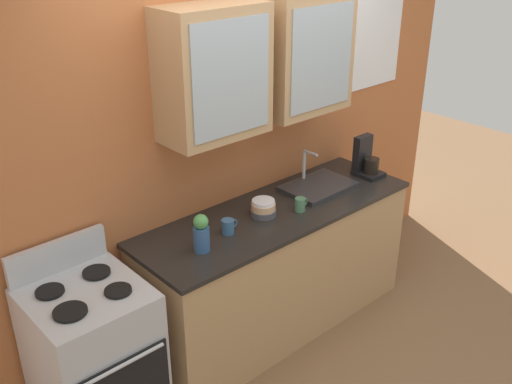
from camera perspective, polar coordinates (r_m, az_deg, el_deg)
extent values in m
plane|color=brown|center=(4.33, 1.90, -12.43)|extent=(10.00, 10.00, 0.00)
cube|color=#B76638|center=(3.89, -1.64, 6.99)|extent=(4.17, 0.10, 2.85)
cube|color=tan|center=(3.40, -4.15, 11.37)|extent=(0.63, 0.32, 0.75)
cube|color=#9EADB7|center=(3.28, -2.34, 10.87)|extent=(0.54, 0.01, 0.64)
cube|color=tan|center=(3.88, 4.57, 13.14)|extent=(0.63, 0.32, 0.75)
cube|color=#9EADB7|center=(3.77, 6.41, 12.70)|extent=(0.54, 0.01, 0.64)
cube|color=white|center=(4.67, 11.27, 14.86)|extent=(0.66, 0.01, 0.83)
cube|color=tan|center=(4.08, 1.99, -7.58)|extent=(1.97, 0.63, 0.88)
cube|color=black|center=(3.85, 2.09, -1.93)|extent=(1.99, 0.65, 0.03)
cube|color=silver|center=(3.45, -15.29, -15.49)|extent=(0.58, 0.60, 0.91)
cylinder|color=silver|center=(3.09, -12.69, -15.97)|extent=(0.47, 0.02, 0.02)
cube|color=silver|center=(3.35, -18.62, -5.86)|extent=(0.55, 0.04, 0.18)
cylinder|color=black|center=(3.05, -17.48, -10.95)|extent=(0.17, 0.17, 0.02)
cylinder|color=black|center=(3.13, -13.16, -9.23)|extent=(0.14, 0.14, 0.02)
cylinder|color=black|center=(3.22, -19.26, -9.04)|extent=(0.15, 0.15, 0.02)
cylinder|color=black|center=(3.30, -15.13, -7.48)|extent=(0.15, 0.15, 0.02)
cube|color=#2D2D30|center=(4.15, 6.02, 0.54)|extent=(0.49, 0.35, 0.03)
cylinder|color=silver|center=(4.19, 4.65, 2.65)|extent=(0.02, 0.02, 0.21)
cylinder|color=silver|center=(4.11, 5.31, 3.76)|extent=(0.02, 0.12, 0.02)
cylinder|color=#4C4C54|center=(3.77, 0.70, -1.97)|extent=(0.17, 0.17, 0.04)
cylinder|color=#E0AD7F|center=(3.75, 0.70, -1.46)|extent=(0.16, 0.16, 0.05)
cylinder|color=white|center=(3.73, 0.71, -1.04)|extent=(0.15, 0.15, 0.04)
cylinder|color=#33598C|center=(3.38, -5.27, -4.54)|extent=(0.09, 0.09, 0.15)
sphere|color=#4C994C|center=(3.32, -5.35, -2.86)|extent=(0.09, 0.09, 0.09)
cylinder|color=#4C7F59|center=(3.82, 4.26, -1.21)|extent=(0.07, 0.07, 0.09)
torus|color=#4C7F59|center=(3.85, 4.70, -0.96)|extent=(0.06, 0.01, 0.06)
cylinder|color=#38608C|center=(3.55, -2.74, -3.35)|extent=(0.08, 0.08, 0.09)
torus|color=#38608C|center=(3.58, -2.18, -3.05)|extent=(0.06, 0.01, 0.06)
cube|color=black|center=(4.41, 10.78, 1.76)|extent=(0.17, 0.20, 0.03)
cylinder|color=black|center=(4.37, 11.06, 2.51)|extent=(0.11, 0.11, 0.11)
cube|color=black|center=(4.39, 10.22, 3.76)|extent=(0.15, 0.06, 0.26)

